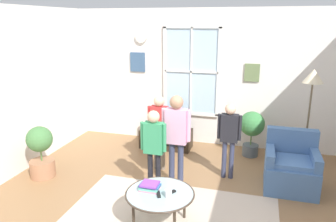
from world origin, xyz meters
name	(u,v)px	position (x,y,z in m)	size (l,w,h in m)	color
ground_plane	(168,210)	(0.00, 0.00, -0.01)	(6.03, 5.87, 0.02)	olive
back_wall	(204,78)	(-0.01, 2.69, 1.37)	(5.43, 0.17, 2.74)	silver
area_rug	(169,220)	(0.08, -0.23, 0.00)	(2.75, 1.86, 0.01)	#C6B29E
tv_stand	(166,138)	(-0.66, 2.17, 0.19)	(1.02, 0.46, 0.38)	#2D2319
television	(166,119)	(-0.66, 2.16, 0.61)	(0.63, 0.08, 0.43)	#4C4C4C
armchair	(291,168)	(1.63, 1.11, 0.33)	(0.76, 0.74, 0.87)	#476B9E
coffee_table	(160,195)	(0.01, -0.38, 0.43)	(0.86, 0.86, 0.46)	#99B2B7
book_stack	(150,186)	(-0.14, -0.33, 0.50)	(0.26, 0.20, 0.09)	#CA8297
cup	(168,193)	(0.13, -0.44, 0.51)	(0.08, 0.08, 0.10)	white
remote_near_books	(171,193)	(0.14, -0.35, 0.47)	(0.04, 0.14, 0.02)	black
remote_near_cup	(159,194)	(0.01, -0.43, 0.47)	(0.04, 0.14, 0.02)	black
person_green_shirt	(154,143)	(-0.32, 0.37, 0.80)	(0.38, 0.17, 1.28)	black
person_pink_shirt	(176,131)	(-0.05, 0.62, 0.91)	(0.44, 0.20, 1.46)	#333851
person_black_shirt	(229,132)	(0.67, 1.17, 0.78)	(0.38, 0.17, 1.25)	#333851
person_red_shirt	(159,124)	(-0.49, 1.18, 0.82)	(0.39, 0.18, 1.30)	#726656
potted_plant_by_window	(252,128)	(1.00, 2.21, 0.55)	(0.46, 0.46, 0.87)	#4C565B
potted_plant_corner	(41,151)	(-2.26, 0.38, 0.45)	(0.42, 0.42, 0.86)	#9E6B4C
floor_lamp	(312,87)	(1.88, 1.68, 1.48)	(0.32, 0.32, 1.77)	black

